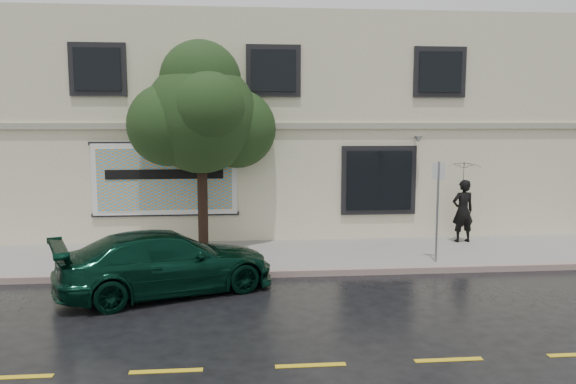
{
  "coord_description": "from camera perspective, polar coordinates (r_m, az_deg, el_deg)",
  "views": [
    {
      "loc": [
        -1.1,
        -11.68,
        3.76
      ],
      "look_at": [
        0.17,
        2.2,
        1.98
      ],
      "focal_mm": 35.0,
      "sensor_mm": 36.0,
      "label": 1
    }
  ],
  "objects": [
    {
      "name": "pedestrian",
      "position": [
        17.49,
        17.33,
        -1.85
      ],
      "size": [
        0.73,
        0.53,
        1.87
      ],
      "primitive_type": "imported",
      "rotation": [
        0.0,
        0.0,
        3.27
      ],
      "color": "black",
      "rests_on": "sidewalk"
    },
    {
      "name": "curb",
      "position": [
        13.73,
        -0.45,
        -8.28
      ],
      "size": [
        20.0,
        0.18,
        0.16
      ],
      "primitive_type": "cube",
      "color": "gray",
      "rests_on": "ground"
    },
    {
      "name": "road_marking",
      "position": [
        9.07,
        2.32,
        -17.18
      ],
      "size": [
        19.0,
        0.12,
        0.01
      ],
      "primitive_type": "cube",
      "color": "gold",
      "rests_on": "ground"
    },
    {
      "name": "building",
      "position": [
        20.71,
        -2.21,
        6.56
      ],
      "size": [
        20.0,
        8.12,
        7.0
      ],
      "color": "beige",
      "rests_on": "ground"
    },
    {
      "name": "ground",
      "position": [
        12.32,
        0.14,
        -10.48
      ],
      "size": [
        90.0,
        90.0,
        0.0
      ],
      "primitive_type": "plane",
      "color": "black",
      "rests_on": "ground"
    },
    {
      "name": "sidewalk",
      "position": [
        15.42,
        -1.0,
        -6.54
      ],
      "size": [
        20.0,
        3.5,
        0.15
      ],
      "primitive_type": "cube",
      "color": "gray",
      "rests_on": "ground"
    },
    {
      "name": "street_tree",
      "position": [
        15.91,
        -8.82,
        7.48
      ],
      "size": [
        3.14,
        3.14,
        5.27
      ],
      "color": "black",
      "rests_on": "sidewalk"
    },
    {
      "name": "car",
      "position": [
        12.62,
        -12.21,
        -6.99
      ],
      "size": [
        5.13,
        3.66,
        1.37
      ],
      "primitive_type": "imported",
      "rotation": [
        0.0,
        0.0,
        1.95
      ],
      "color": "black",
      "rests_on": "ground"
    },
    {
      "name": "billboard",
      "position": [
        16.82,
        -12.39,
        1.29
      ],
      "size": [
        4.3,
        0.16,
        2.2
      ],
      "color": "white",
      "rests_on": "ground"
    },
    {
      "name": "fire_hydrant",
      "position": [
        14.71,
        -14.62,
        -5.7
      ],
      "size": [
        0.31,
        0.29,
        0.75
      ],
      "rotation": [
        0.0,
        0.0,
        -0.28
      ],
      "color": "silver",
      "rests_on": "sidewalk"
    },
    {
      "name": "umbrella",
      "position": [
        17.34,
        17.5,
        2.41
      ],
      "size": [
        1.29,
        1.29,
        0.74
      ],
      "primitive_type": "imported",
      "rotation": [
        0.0,
        0.0,
        0.38
      ],
      "color": "black",
      "rests_on": "pedestrian"
    },
    {
      "name": "sign_pole",
      "position": [
        14.77,
        14.96,
        -0.98
      ],
      "size": [
        0.31,
        0.12,
        2.58
      ],
      "rotation": [
        0.0,
        0.0,
        -0.34
      ],
      "color": "gray",
      "rests_on": "sidewalk"
    }
  ]
}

